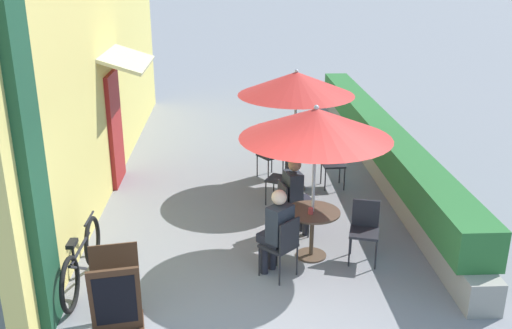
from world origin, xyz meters
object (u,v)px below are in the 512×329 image
object	(u,v)px
seated_patron_near_left	(277,229)
patio_umbrella_mid	(296,84)
patio_table_near	(312,224)
cafe_chair_near_back	(289,204)
patio_umbrella_near	(316,123)
patio_table_mid	(294,163)
seated_patron_near_back	(296,193)
cafe_chair_near_right	(365,226)
coffee_cup_near	(311,211)
cafe_chair_mid_right	(284,176)
cafe_chair_near_left	(283,243)
cafe_chair_mid_back	(332,160)
cafe_chair_mid_left	(267,153)
menu_board	(116,292)
bicycle_leaning	(82,260)

from	to	relation	value
seated_patron_near_left	patio_umbrella_mid	world-z (taller)	patio_umbrella_mid
patio_table_near	cafe_chair_near_back	bearing A→B (deg)	110.39
patio_umbrella_near	seated_patron_near_left	bearing A→B (deg)	-138.35
cafe_chair_near_back	patio_table_mid	distance (m)	1.89
seated_patron_near_back	patio_table_mid	xyz separation A→B (m)	(0.18, 1.84, -0.17)
cafe_chair_near_right	coffee_cup_near	size ratio (longest dim) A/B	9.67
cafe_chair_near_right	cafe_chair_mid_right	bearing A→B (deg)	-48.89
patio_umbrella_near	patio_table_mid	xyz separation A→B (m)	(0.03, 2.56, -1.47)
cafe_chair_near_left	seated_patron_near_back	distance (m)	1.33
cafe_chair_mid_back	cafe_chair_near_left	bearing A→B (deg)	66.04
patio_umbrella_near	cafe_chair_near_back	distance (m)	1.64
cafe_chair_near_right	patio_table_mid	size ratio (longest dim) A/B	1.11
seated_patron_near_back	patio_table_mid	size ratio (longest dim) A/B	1.60
cafe_chair_near_left	patio_umbrella_near	bearing A→B (deg)	5.97
cafe_chair_near_right	patio_umbrella_mid	size ratio (longest dim) A/B	0.39
patio_table_near	patio_umbrella_mid	xyz separation A→B (m)	(0.03, 2.56, 1.47)
cafe_chair_near_back	cafe_chair_mid_left	size ratio (longest dim) A/B	1.00
patio_table_mid	cafe_chair_mid_back	distance (m)	0.74
cafe_chair_mid_left	seated_patron_near_left	bearing A→B (deg)	-35.05
cafe_chair_near_back	cafe_chair_mid_right	world-z (taller)	same
seated_patron_near_back	cafe_chair_mid_left	distance (m)	2.43
coffee_cup_near	cafe_chair_near_back	bearing A→B (deg)	105.58
seated_patron_near_left	cafe_chair_mid_left	bearing A→B (deg)	43.74
cafe_chair_near_left	patio_umbrella_mid	world-z (taller)	patio_umbrella_mid
cafe_chair_mid_right	menu_board	distance (m)	4.10
menu_board	patio_umbrella_near	bearing A→B (deg)	22.07
patio_table_near	menu_board	size ratio (longest dim) A/B	0.85
seated_patron_near_back	cafe_chair_near_right	bearing A→B (deg)	31.68
patio_table_near	cafe_chair_near_back	size ratio (longest dim) A/B	0.90
cafe_chair_mid_back	cafe_chair_mid_left	bearing A→B (deg)	-24.03
cafe_chair_near_back	coffee_cup_near	xyz separation A→B (m)	(0.22, -0.78, 0.23)
cafe_chair_mid_back	menu_board	world-z (taller)	menu_board
cafe_chair_mid_left	cafe_chair_mid_right	bearing A→B (deg)	-24.03
seated_patron_near_left	bicycle_leaning	distance (m)	2.57
patio_table_near	coffee_cup_near	distance (m)	0.26
cafe_chair_mid_right	coffee_cup_near	bearing A→B (deg)	-147.72
seated_patron_near_back	cafe_chair_mid_left	world-z (taller)	seated_patron_near_back
cafe_chair_near_right	bicycle_leaning	bearing A→B (deg)	23.21
coffee_cup_near	bicycle_leaning	bearing A→B (deg)	-169.89
cafe_chair_mid_left	patio_table_mid	bearing A→B (deg)	5.97
seated_patron_near_left	coffee_cup_near	world-z (taller)	seated_patron_near_left
cafe_chair_near_left	seated_patron_near_left	bearing A→B (deg)	90.00
cafe_chair_near_left	menu_board	distance (m)	2.24
cafe_chair_mid_left	cafe_chair_mid_right	world-z (taller)	same
coffee_cup_near	bicycle_leaning	distance (m)	3.12
cafe_chair_near_right	cafe_chair_mid_back	size ratio (longest dim) A/B	1.00
patio_umbrella_near	seated_patron_near_left	world-z (taller)	patio_umbrella_near
cafe_chair_mid_back	seated_patron_near_left	bearing A→B (deg)	64.34
cafe_chair_near_back	cafe_chair_mid_right	distance (m)	1.18
cafe_chair_near_right	menu_board	world-z (taller)	menu_board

